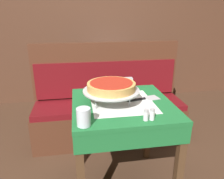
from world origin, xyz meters
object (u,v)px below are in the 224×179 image
salt_shaker (146,115)px  pizza_pan_stand (111,91)px  dining_table_rear (114,66)px  water_glass_near (84,117)px  napkin_holder (127,83)px  pizza_server (145,99)px  deep_dish_pizza (111,86)px  condiment_caddy (114,56)px  booth_bench (109,112)px  dining_table_front (122,115)px  pepper_shaker (152,114)px

salt_shaker → pizza_pan_stand: bearing=120.3°
dining_table_rear → water_glass_near: water_glass_near is taller
pizza_pan_stand → napkin_holder: (0.19, 0.33, -0.05)m
pizza_server → salt_shaker: (-0.10, -0.33, 0.03)m
dining_table_rear → deep_dish_pizza: deep_dish_pizza is taller
pizza_server → napkin_holder: size_ratio=2.62×
condiment_caddy → booth_bench: bearing=-103.5°
dining_table_front → salt_shaker: (0.08, -0.30, 0.14)m
water_glass_near → salt_shaker: bearing=0.2°
pepper_shaker → napkin_holder: size_ratio=0.77×
dining_table_front → condiment_caddy: bearing=82.4°
deep_dish_pizza → pizza_server: bearing=9.6°
water_glass_near → pepper_shaker: bearing=0.2°
pizza_server → condiment_caddy: (0.03, 1.57, 0.03)m
deep_dish_pizza → salt_shaker: bearing=-59.7°
dining_table_rear → napkin_holder: napkin_holder is taller
salt_shaker → deep_dish_pizza: bearing=120.3°
dining_table_rear → napkin_holder: bearing=-94.8°
dining_table_front → napkin_holder: bearing=71.6°
salt_shaker → pepper_shaker: 0.04m
deep_dish_pizza → water_glass_near: (-0.21, -0.29, -0.08)m
water_glass_near → napkin_holder: 0.74m
deep_dish_pizza → water_glass_near: deep_dish_pizza is taller
pizza_pan_stand → water_glass_near: water_glass_near is taller
pizza_pan_stand → condiment_caddy: size_ratio=2.70×
pizza_pan_stand → napkin_holder: bearing=60.1°
booth_bench → napkin_holder: size_ratio=16.49×
pizza_server → napkin_holder: 0.30m
pizza_server → dining_table_front: bearing=-169.1°
booth_bench → condiment_caddy: (0.20, 0.83, 0.48)m
dining_table_front → booth_bench: bearing=88.8°
pizza_pan_stand → deep_dish_pizza: deep_dish_pizza is taller
deep_dish_pizza → napkin_holder: (0.19, 0.33, -0.09)m
dining_table_rear → salt_shaker: 1.91m
deep_dish_pizza → pizza_server: size_ratio=1.31×
salt_shaker → napkin_holder: size_ratio=0.75×
pizza_pan_stand → condiment_caddy: bearing=79.5°
salt_shaker → pepper_shaker: (0.04, 0.00, 0.00)m
water_glass_near → condiment_caddy: 1.97m
pizza_server → napkin_holder: (-0.07, 0.29, 0.04)m
pepper_shaker → salt_shaker: bearing=180.0°
salt_shaker → condiment_caddy: (0.13, 1.90, -0.00)m
salt_shaker → pizza_server: bearing=73.8°
pizza_pan_stand → salt_shaker: size_ratio=5.38×
dining_table_front → pizza_server: bearing=10.9°
water_glass_near → salt_shaker: size_ratio=1.45×
booth_bench → pizza_server: (0.16, -0.74, 0.45)m
salt_shaker → condiment_caddy: bearing=86.1°
water_glass_near → pepper_shaker: water_glass_near is taller
dining_table_front → pizza_server: pizza_server is taller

